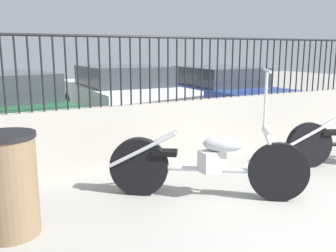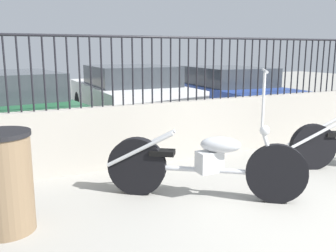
{
  "view_description": "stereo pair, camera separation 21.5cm",
  "coord_description": "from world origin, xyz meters",
  "px_view_note": "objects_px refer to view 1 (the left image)",
  "views": [
    {
      "loc": [
        -3.1,
        -2.02,
        1.66
      ],
      "look_at": [
        -0.8,
        2.1,
        0.7
      ],
      "focal_mm": 40.0,
      "sensor_mm": 36.0,
      "label": 1
    },
    {
      "loc": [
        -2.91,
        -2.12,
        1.66
      ],
      "look_at": [
        -0.8,
        2.1,
        0.7
      ],
      "focal_mm": 40.0,
      "sensor_mm": 36.0,
      "label": 2
    }
  ],
  "objects_px": {
    "trash_bin": "(8,185)",
    "car_green": "(1,106)",
    "car_white": "(121,94)",
    "motorcycle_silver": "(197,163)",
    "car_blue": "(214,91)"
  },
  "relations": [
    {
      "from": "motorcycle_silver",
      "to": "car_white",
      "type": "relative_size",
      "value": 0.45
    },
    {
      "from": "motorcycle_silver",
      "to": "trash_bin",
      "type": "bearing_deg",
      "value": -145.99
    },
    {
      "from": "motorcycle_silver",
      "to": "car_white",
      "type": "height_order",
      "value": "motorcycle_silver"
    },
    {
      "from": "trash_bin",
      "to": "car_green",
      "type": "distance_m",
      "value": 4.04
    },
    {
      "from": "car_green",
      "to": "car_white",
      "type": "relative_size",
      "value": 1.1
    },
    {
      "from": "car_green",
      "to": "car_white",
      "type": "distance_m",
      "value": 2.56
    },
    {
      "from": "car_green",
      "to": "car_blue",
      "type": "bearing_deg",
      "value": -95.31
    },
    {
      "from": "car_blue",
      "to": "motorcycle_silver",
      "type": "bearing_deg",
      "value": 146.58
    },
    {
      "from": "car_green",
      "to": "trash_bin",
      "type": "bearing_deg",
      "value": 168.81
    },
    {
      "from": "motorcycle_silver",
      "to": "car_blue",
      "type": "distance_m",
      "value": 5.34
    },
    {
      "from": "motorcycle_silver",
      "to": "car_green",
      "type": "bearing_deg",
      "value": 147.96
    },
    {
      "from": "car_blue",
      "to": "car_green",
      "type": "bearing_deg",
      "value": 95.76
    },
    {
      "from": "car_white",
      "to": "car_blue",
      "type": "height_order",
      "value": "car_white"
    },
    {
      "from": "car_white",
      "to": "trash_bin",
      "type": "bearing_deg",
      "value": 149.15
    },
    {
      "from": "car_green",
      "to": "car_blue",
      "type": "xyz_separation_m",
      "value": [
        4.92,
        0.08,
        0.0
      ]
    }
  ]
}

